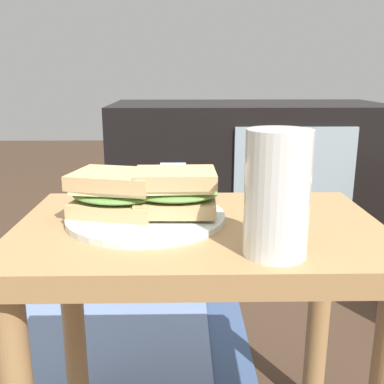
# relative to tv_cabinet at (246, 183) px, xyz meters

# --- Properties ---
(side_table) EXTENTS (0.56, 0.36, 0.46)m
(side_table) POSITION_rel_tv_cabinet_xyz_m (-0.21, -0.95, 0.08)
(side_table) COLOR #A37A4C
(side_table) RESTS_ON ground
(tv_cabinet) EXTENTS (0.96, 0.46, 0.58)m
(tv_cabinet) POSITION_rel_tv_cabinet_xyz_m (0.00, 0.00, 0.00)
(tv_cabinet) COLOR black
(tv_cabinet) RESTS_ON ground
(area_rug) EXTENTS (1.13, 0.66, 0.01)m
(area_rug) POSITION_rel_tv_cabinet_xyz_m (-0.63, -0.54, -0.29)
(area_rug) COLOR #384C72
(area_rug) RESTS_ON ground
(plate) EXTENTS (0.25, 0.25, 0.01)m
(plate) POSITION_rel_tv_cabinet_xyz_m (-0.29, -0.93, 0.17)
(plate) COLOR silver
(plate) RESTS_ON side_table
(sandwich_front) EXTENTS (0.16, 0.13, 0.07)m
(sandwich_front) POSITION_rel_tv_cabinet_xyz_m (-0.34, -0.92, 0.21)
(sandwich_front) COLOR tan
(sandwich_front) RESTS_ON plate
(sandwich_back) EXTENTS (0.13, 0.10, 0.07)m
(sandwich_back) POSITION_rel_tv_cabinet_xyz_m (-0.24, -0.94, 0.22)
(sandwich_back) COLOR tan
(sandwich_back) RESTS_ON plate
(beer_glass) EXTENTS (0.08, 0.08, 0.16)m
(beer_glass) POSITION_rel_tv_cabinet_xyz_m (-0.12, -1.07, 0.25)
(beer_glass) COLOR silver
(beer_glass) RESTS_ON side_table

